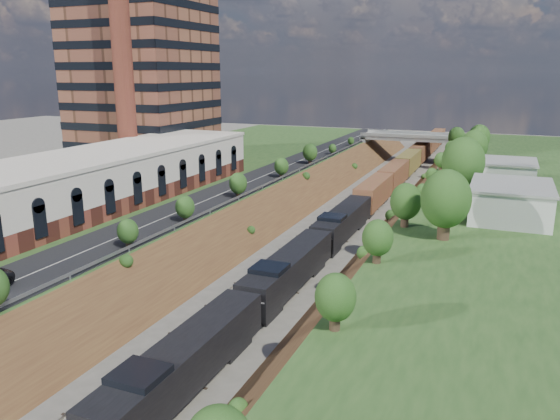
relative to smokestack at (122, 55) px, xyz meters
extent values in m
cube|color=#2B4E20|center=(3.00, 4.00, -22.50)|extent=(44.00, 180.00, 5.00)
cube|color=brown|center=(25.00, 4.00, -25.00)|extent=(10.00, 180.00, 10.00)
cube|color=brown|center=(47.00, 4.00, -25.00)|extent=(10.00, 180.00, 10.00)
cube|color=gray|center=(33.40, 4.00, -24.91)|extent=(1.58, 180.00, 0.18)
cube|color=gray|center=(38.60, 4.00, -24.91)|extent=(1.58, 180.00, 0.18)
cube|color=black|center=(20.50, 4.00, -19.95)|extent=(8.00, 180.00, 0.10)
cube|color=#99999E|center=(24.60, 4.00, -19.45)|extent=(0.06, 171.00, 0.30)
cube|color=brown|center=(8.00, -18.00, -18.90)|extent=(14.00, 62.00, 2.20)
cube|color=silver|center=(8.00, -18.00, -15.65)|extent=(14.00, 62.00, 4.30)
cube|color=silver|center=(8.00, -18.00, -13.25)|extent=(14.30, 62.30, 0.50)
cube|color=brown|center=(-8.00, 16.00, 2.00)|extent=(22.00, 22.00, 44.00)
cylinder|color=brown|center=(0.00, 0.00, 0.00)|extent=(3.20, 3.20, 40.00)
cube|color=gray|center=(24.50, 66.00, -21.90)|extent=(1.50, 8.00, 6.20)
cube|color=gray|center=(47.50, 66.00, -21.90)|extent=(1.50, 8.00, 6.20)
cube|color=gray|center=(36.00, 66.00, -18.80)|extent=(24.00, 8.00, 1.00)
cube|color=gray|center=(36.00, 62.00, -18.00)|extent=(24.00, 0.30, 0.80)
cube|color=gray|center=(36.00, 70.00, -18.00)|extent=(24.00, 0.30, 0.80)
cube|color=silver|center=(59.50, -4.00, -18.00)|extent=(9.00, 12.00, 4.00)
cube|color=silver|center=(59.00, 18.00, -18.20)|extent=(8.00, 10.00, 3.60)
cylinder|color=#473323|center=(53.00, -16.00, -18.69)|extent=(1.30, 1.30, 2.62)
ellipsoid|color=#2B511C|center=(53.00, -16.00, -15.54)|extent=(5.25, 5.25, 6.30)
cylinder|color=#473323|center=(24.20, -36.00, -19.39)|extent=(0.66, 0.66, 1.22)
ellipsoid|color=#2B511C|center=(24.20, -36.00, -17.92)|extent=(2.45, 2.45, 2.94)
cube|color=black|center=(38.60, -44.73, -22.50)|extent=(3.21, 19.26, 3.19)
cube|color=black|center=(38.60, -49.85, -20.90)|extent=(3.14, 3.10, 0.90)
cube|color=black|center=(38.60, -24.47, -22.50)|extent=(3.21, 19.26, 3.19)
cube|color=black|center=(38.60, -4.22, -22.50)|extent=(3.21, 19.26, 3.19)
cube|color=brown|center=(38.60, 57.55, -22.17)|extent=(3.21, 102.28, 3.85)
camera|label=1|loc=(58.19, -74.37, -2.52)|focal=35.00mm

